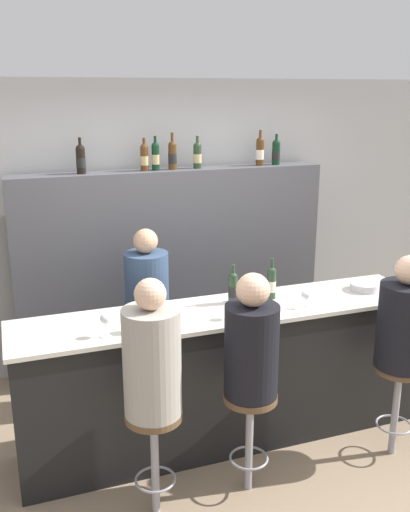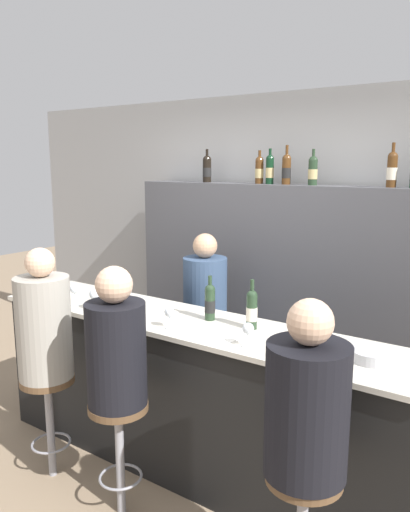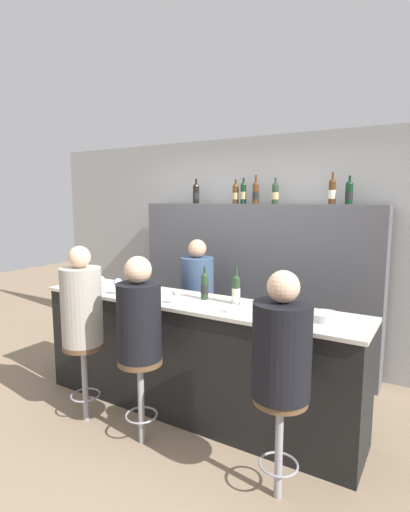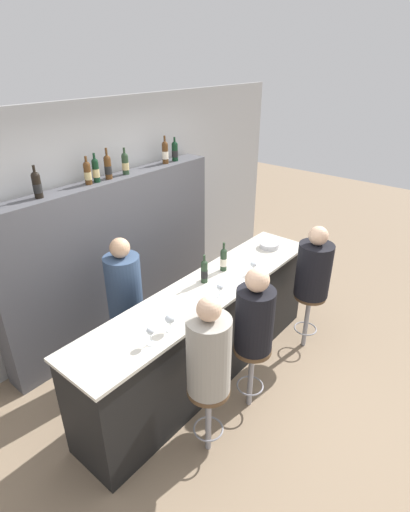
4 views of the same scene
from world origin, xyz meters
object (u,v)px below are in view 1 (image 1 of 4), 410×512
at_px(wine_glass_3, 306,296).
at_px(bartender, 148,325).
at_px(wine_bottle_backbar_5, 260,151).
at_px(wine_bottle_backbar_0, 81,159).
at_px(wine_glass_2, 233,306).
at_px(wine_bottle_backbar_6, 276,152).
at_px(wine_glass_0, 105,320).
at_px(bar_stool_left, 154,436).
at_px(wine_glass_1, 138,316).
at_px(wine_bottle_backbar_3, 172,155).
at_px(guest_seated_left, 152,357).
at_px(bar_stool_right, 398,386).
at_px(wine_bottle_backbar_1, 144,157).
at_px(guest_seated_right, 405,321).
at_px(metal_bowl, 364,287).
at_px(wine_bottle_counter_0, 233,287).
at_px(guest_seated_middle, 252,344).
at_px(bar_stool_middle, 250,417).
at_px(wine_bottle_counter_1, 271,282).
at_px(wine_bottle_backbar_2, 155,156).
at_px(wine_bottle_backbar_4, 197,155).

bearing_deg(wine_glass_3, bartender, 135.22).
relative_size(wine_bottle_backbar_5, bartender, 0.22).
bearing_deg(wine_bottle_backbar_0, wine_glass_2, -63.36).
relative_size(wine_bottle_backbar_0, wine_bottle_backbar_5, 0.93).
xyz_separation_m(wine_bottle_backbar_5, wine_bottle_backbar_6, (0.16, 0.00, -0.01)).
height_order(wine_glass_3, bartender, bartender).
distance_m(wine_glass_0, bar_stool_left, 0.75).
bearing_deg(wine_glass_1, wine_glass_3, 0.00).
bearing_deg(wine_glass_3, wine_bottle_backbar_3, 108.96).
bearing_deg(guest_seated_left, bar_stool_right, 0.00).
relative_size(wine_glass_0, bar_stool_right, 0.22).
distance_m(wine_bottle_backbar_1, guest_seated_right, 2.48).
height_order(wine_bottle_backbar_1, wine_bottle_backbar_6, wine_bottle_backbar_6).
bearing_deg(metal_bowl, wine_glass_2, -170.86).
bearing_deg(guest_seated_left, wine_glass_1, 86.95).
xyz_separation_m(wine_bottle_backbar_1, guest_seated_left, (-0.45, -1.90, -0.91)).
relative_size(bar_stool_left, guest_seated_right, 0.87).
bearing_deg(wine_glass_1, wine_glass_0, 180.00).
relative_size(wine_bottle_counter_0, wine_bottle_backbar_5, 0.91).
height_order(wine_bottle_backbar_3, guest_seated_right, wine_bottle_backbar_3).
xyz_separation_m(wine_bottle_counter_0, wine_glass_2, (-0.11, -0.27, -0.03)).
bearing_deg(bar_stool_right, metal_bowl, 80.89).
bearing_deg(bar_stool_right, guest_seated_middle, 180.00).
xyz_separation_m(wine_bottle_counter_0, wine_bottle_backbar_3, (-0.07, 1.21, 0.82)).
relative_size(wine_bottle_counter_0, wine_glass_2, 2.19).
height_order(guest_seated_left, guest_seated_right, guest_seated_left).
bearing_deg(wine_bottle_backbar_0, guest_seated_middle, -69.79).
height_order(wine_glass_1, metal_bowl, wine_glass_1).
bearing_deg(wine_glass_3, wine_bottle_backbar_0, 131.03).
height_order(wine_bottle_backbar_1, bar_stool_middle, wine_bottle_backbar_1).
bearing_deg(wine_bottle_backbar_5, bar_stool_left, -128.97).
bearing_deg(wine_bottle_counter_0, metal_bowl, -4.58).
relative_size(wine_bottle_backbar_5, bar_stool_right, 0.46).
bearing_deg(bar_stool_left, bar_stool_right, 0.00).
distance_m(wine_bottle_counter_1, wine_bottle_backbar_5, 1.53).
height_order(wine_bottle_counter_0, wine_bottle_backbar_0, wine_bottle_backbar_0).
xyz_separation_m(wine_bottle_counter_1, wine_bottle_backbar_1, (-0.63, 1.21, 0.81)).
relative_size(wine_bottle_counter_1, wine_glass_1, 2.01).
bearing_deg(wine_bottle_backbar_2, wine_bottle_backbar_3, 0.00).
xyz_separation_m(wine_glass_1, bar_stool_left, (-0.02, -0.41, -0.60)).
bearing_deg(wine_bottle_backbar_1, wine_bottle_backbar_3, 0.00).
relative_size(wine_glass_1, wine_glass_3, 1.12).
distance_m(wine_glass_1, wine_glass_2, 0.64).
distance_m(wine_bottle_backbar_4, wine_bottle_backbar_5, 0.60).
height_order(wine_bottle_counter_0, wine_glass_1, wine_bottle_counter_0).
bearing_deg(guest_seated_middle, wine_bottle_backbar_4, 80.64).
xyz_separation_m(wine_glass_1, guest_seated_right, (1.72, -0.41, -0.11)).
distance_m(wine_bottle_backbar_3, wine_bottle_backbar_5, 0.83).
height_order(wine_bottle_backbar_0, bar_stool_middle, wine_bottle_backbar_0).
xyz_separation_m(wine_bottle_backbar_5, bar_stool_right, (0.20, -1.90, -1.44)).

